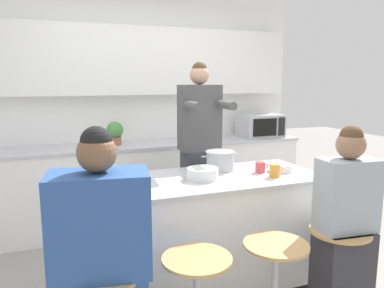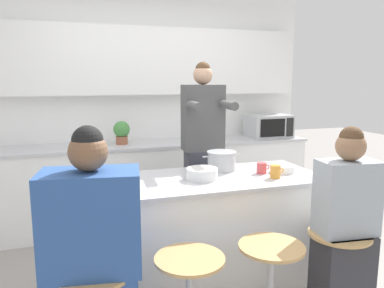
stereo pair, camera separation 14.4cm
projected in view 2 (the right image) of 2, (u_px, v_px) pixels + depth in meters
ground_plane at (195, 288)px, 2.94m from camera, size 16.00×16.00×0.00m
wall_back at (147, 86)px, 4.33m from camera, size 3.87×0.22×2.70m
back_counter at (154, 183)px, 4.25m from camera, size 3.59×0.60×0.93m
kitchen_island at (195, 234)px, 2.86m from camera, size 1.95×0.75×0.89m
bar_stool_center_right at (270, 285)px, 2.31m from camera, size 0.40×0.40×0.63m
bar_stool_rightmost at (337, 270)px, 2.49m from camera, size 0.40×0.40×0.63m
person_cooking at (203, 161)px, 3.42m from camera, size 0.40×0.57×1.77m
person_wrapped_blanket at (93, 266)px, 1.96m from camera, size 0.54×0.36×1.40m
person_seated_near at (344, 235)px, 2.45m from camera, size 0.40×0.30×1.33m
cooking_pot at (222, 161)px, 3.04m from camera, size 0.33×0.24×0.16m
fruit_bowl at (283, 169)px, 2.98m from camera, size 0.18×0.18×0.06m
mixing_bowl_steel at (202, 174)px, 2.77m from camera, size 0.24×0.24×0.08m
coffee_cup_near at (262, 168)px, 2.94m from camera, size 0.11×0.08×0.08m
coffee_cup_far at (275, 172)px, 2.80m from camera, size 0.11×0.08×0.10m
microwave at (269, 126)px, 4.54m from camera, size 0.51×0.37×0.27m
potted_plant at (122, 132)px, 4.04m from camera, size 0.18×0.18×0.25m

